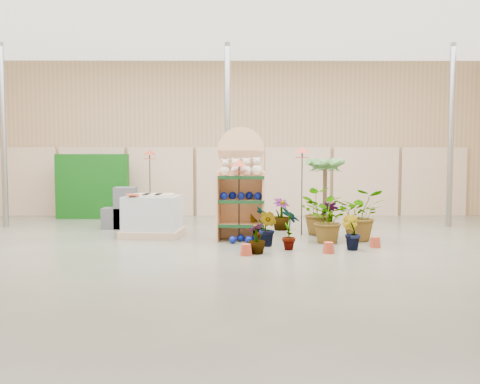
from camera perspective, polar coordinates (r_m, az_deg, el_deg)
The scene contains 25 objects.
room at distance 10.60m, azimuth -1.62°, elevation 6.34°, with size 15.20×12.10×4.70m.
display_shelf at distance 11.23m, azimuth 0.09°, elevation 0.43°, with size 1.04×0.71×2.37m.
teddy_bears at distance 11.10m, azimuth 0.26°, elevation 2.53°, with size 0.88×0.23×0.37m.
gazing_balls_shelf at distance 11.09m, azimuth 0.10°, elevation -0.41°, with size 0.87×0.30×0.17m.
gazing_balls_floor at distance 10.88m, azimuth 0.49°, elevation -5.02°, with size 0.63×0.39×0.15m.
pallet_stack at distance 11.78m, azimuth -9.32°, elevation -2.54°, with size 1.36×1.17×0.93m.
charcoal_planters at distance 13.23m, azimuth -12.51°, elevation -2.02°, with size 0.80×0.50×1.00m.
trellis_stock at distance 15.44m, azimuth -15.46°, elevation 0.58°, with size 2.00×0.30×1.80m, color #0B460C.
offer_sign at distance 12.66m, azimuth -0.93°, elevation 3.04°, with size 0.50×0.08×2.20m.
bird_table_front at distance 10.82m, azimuth -0.11°, elevation 2.83°, with size 0.34×0.34×1.69m.
bird_table_right at distance 11.84m, azimuth 6.65°, elevation 4.16°, with size 0.34×0.34×1.96m.
bird_table_back at distance 14.12m, azimuth -9.62°, elevation 3.93°, with size 0.34×0.34×1.92m.
palm at distance 12.68m, azimuth 9.07°, elevation 2.86°, with size 0.70×0.70×1.80m.
potted_plant_0 at distance 10.82m, azimuth 2.46°, elevation -3.47°, with size 0.40×0.27×0.75m, color #417735.
potted_plant_1 at distance 10.41m, azimuth 3.00°, elevation -3.90°, with size 0.39×0.31×0.70m, color #417735.
potted_plant_2 at distance 10.98m, azimuth 9.11°, elevation -2.94°, with size 0.84×0.72×0.93m, color #417735.
potted_plant_3 at distance 11.67m, azimuth 9.59°, elevation -2.90°, with size 0.44×0.44×0.78m, color #417735.
potted_plant_4 at distance 12.31m, azimuth 9.13°, elevation -2.86°, with size 0.34×0.23×0.64m, color #417735.
potted_plant_5 at distance 11.32m, azimuth 1.75°, elevation -3.68°, with size 0.29×0.24×0.54m, color #417735.
potted_plant_6 at distance 12.06m, azimuth 8.12°, elevation -2.08°, with size 0.92×0.80×1.02m, color #417735.
potted_plant_7 at distance 9.66m, azimuth 1.79°, elevation -4.94°, with size 0.31×0.31×0.56m, color #417735.
potted_plant_8 at distance 10.04m, azimuth 5.30°, elevation -3.87°, with size 0.43×0.29×0.82m, color #417735.
potted_plant_9 at distance 10.25m, azimuth 11.76°, elevation -4.23°, with size 0.36×0.29×0.66m, color #417735.
potted_plant_10 at distance 11.36m, azimuth 12.77°, elevation -2.37°, with size 0.97×0.84×1.08m, color #417735.
potted_plant_11 at distance 12.69m, azimuth 4.38°, elevation -2.37°, with size 0.42×0.42×0.75m, color #417735.
Camera 1 is at (0.25, -9.67, 1.78)m, focal length 40.00 mm.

